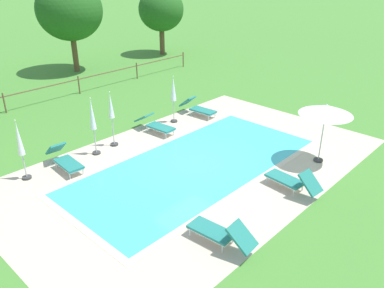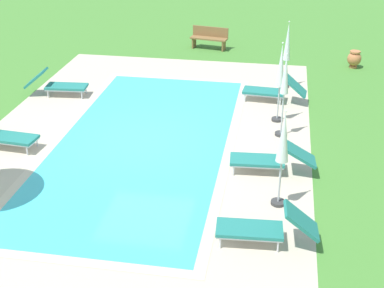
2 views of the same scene
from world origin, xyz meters
name	(u,v)px [view 1 (image 1 of 2)]	position (x,y,z in m)	size (l,w,h in m)	color
ground_plane	(196,165)	(0.00, 0.00, 0.00)	(160.00, 160.00, 0.00)	#478433
pool_deck_paving	(196,165)	(0.00, 0.00, 0.00)	(14.37, 8.91, 0.01)	beige
swimming_pool_water	(196,165)	(0.00, 0.00, 0.01)	(9.89, 4.43, 0.01)	#42CCD6
pool_coping_rim	(196,165)	(0.00, 0.00, 0.01)	(10.37, 4.91, 0.01)	beige
sun_lounger_north_near_steps	(156,125)	(1.05, 3.41, 0.36)	(0.74, 2.08, 0.77)	#237A70
sun_lounger_north_mid	(198,108)	(3.90, 3.43, 0.38)	(0.73, 2.01, 0.87)	#237A70
sun_lounger_north_far	(65,159)	(-3.50, 3.32, 0.38)	(0.75, 2.01, 0.88)	#237A70
sun_lounger_north_end	(292,180)	(0.89, -3.54, 0.38)	(0.77, 1.99, 0.91)	#237A70
sun_lounger_south_near_corner	(220,233)	(-2.86, -3.54, 0.38)	(0.76, 2.02, 0.87)	#237A70
patio_umbrella_open_foreground	(326,110)	(3.47, -3.22, 2.08)	(1.95, 1.95, 2.32)	#383838
patio_umbrella_closed_row_west	(111,111)	(-1.07, 3.65, 1.50)	(0.32, 0.32, 2.34)	#383838
patio_umbrella_closed_row_mid_west	(173,92)	(2.44, 3.68, 1.47)	(0.32, 0.32, 2.25)	#383838
patio_umbrella_closed_row_centre	(93,119)	(-2.03, 3.52, 1.49)	(0.32, 0.32, 2.36)	#383838
patio_umbrella_closed_row_mid_east	(20,143)	(-4.85, 3.67, 1.39)	(0.32, 0.32, 2.25)	#383838
perimeter_fence	(44,90)	(-0.41, 10.69, 0.71)	(21.33, 0.08, 1.05)	brown
tree_far_west	(161,10)	(11.99, 14.81, 3.44)	(3.50, 3.50, 5.11)	brown
tree_centre	(69,10)	(4.34, 15.22, 4.01)	(4.26, 4.26, 5.98)	brown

